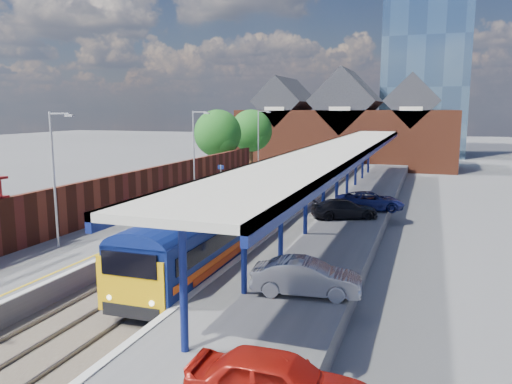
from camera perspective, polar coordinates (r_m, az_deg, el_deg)
ground at (r=46.58m, az=4.61°, el=-0.62°), size 240.00×240.00×0.00m
ballast_bed at (r=37.17m, az=0.67°, el=-3.11°), size 6.00×76.00×0.06m
rails at (r=37.15m, az=0.67°, el=-2.98°), size 4.51×76.00×0.14m
left_platform at (r=39.14m, az=-6.98°, el=-1.84°), size 5.00×76.00×1.00m
right_platform at (r=35.66m, az=9.86°, el=-3.02°), size 6.00×76.00×1.00m
coping_left at (r=38.07m, az=-3.82°, el=-1.30°), size 0.30×76.00×0.05m
coping_right at (r=36.10m, az=5.42°, el=-1.92°), size 0.30×76.00×0.05m
yellow_line at (r=38.31m, az=-4.65°, el=-1.28°), size 0.14×76.00×0.01m
train at (r=49.11m, az=7.31°, el=2.36°), size 3.03×65.94×3.45m
canopy at (r=36.95m, az=9.78°, el=4.87°), size 4.50×52.00×4.48m
lamp_post_b at (r=27.33m, az=-21.92°, el=2.22°), size 1.48×0.18×7.00m
lamp_post_c at (r=40.69m, az=-6.96°, el=4.98°), size 1.48×0.18×7.00m
lamp_post_d at (r=55.46m, az=0.39°, el=6.21°), size 1.48×0.18×7.00m
platform_sign at (r=42.16m, az=-4.03°, el=2.03°), size 0.55×0.08×2.50m
brick_wall at (r=34.63m, az=-15.66°, el=-0.31°), size 0.35×50.00×3.86m
station_building at (r=73.35m, az=10.28°, el=7.20°), size 30.00×12.12×13.78m
glass_tower at (r=95.17m, az=18.97°, el=16.24°), size 14.20×14.20×40.30m
tree_near at (r=54.93m, az=-4.28°, el=6.53°), size 5.20×5.20×8.10m
tree_far at (r=62.00m, az=-0.46°, el=6.88°), size 5.20×5.20×8.10m
parked_car_red at (r=12.51m, az=2.51°, el=-21.05°), size 4.46×1.88×1.51m
parked_car_silver at (r=19.62m, az=5.76°, el=-9.67°), size 4.37×1.97×1.39m
parked_car_dark at (r=33.38m, az=10.08°, el=-1.89°), size 4.71×3.44×1.27m
parked_car_blue at (r=36.37m, az=12.92°, el=-1.01°), size 5.17×3.33×1.32m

